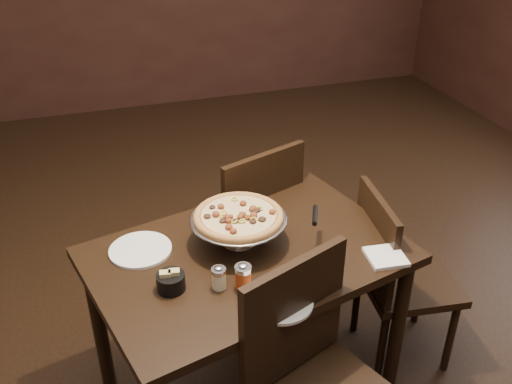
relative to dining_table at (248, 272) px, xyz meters
name	(u,v)px	position (x,y,z in m)	size (l,w,h in m)	color
room	(248,81)	(0.02, 0.02, 0.77)	(6.04, 7.04, 2.84)	black
dining_table	(248,272)	(0.00, 0.00, 0.00)	(1.32, 1.04, 0.73)	black
pizza_stand	(239,217)	(-0.02, 0.06, 0.22)	(0.37, 0.37, 0.15)	silver
parmesan_shaker	(219,278)	(-0.16, -0.17, 0.14)	(0.05, 0.05, 0.09)	beige
pepper_flake_shaker	(243,277)	(-0.08, -0.20, 0.15)	(0.06, 0.06, 0.10)	#96280D
packet_caddy	(171,281)	(-0.32, -0.13, 0.13)	(0.10, 0.10, 0.08)	black
napkin_stack	(386,257)	(0.48, -0.20, 0.10)	(0.14, 0.14, 0.01)	white
plate_left	(140,250)	(-0.39, 0.13, 0.10)	(0.24, 0.24, 0.01)	white
plate_near	(280,302)	(0.02, -0.32, 0.10)	(0.22, 0.22, 0.01)	white
serving_spatula	(315,216)	(0.27, -0.02, 0.22)	(0.16, 0.16, 0.02)	silver
chair_far	(248,224)	(0.15, 0.50, -0.12)	(0.56, 0.56, 0.94)	black
chair_near	(316,381)	(0.09, -0.49, -0.12)	(0.57, 0.57, 0.94)	black
chair_side	(395,272)	(0.67, 0.00, -0.17)	(0.45, 0.45, 0.85)	black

